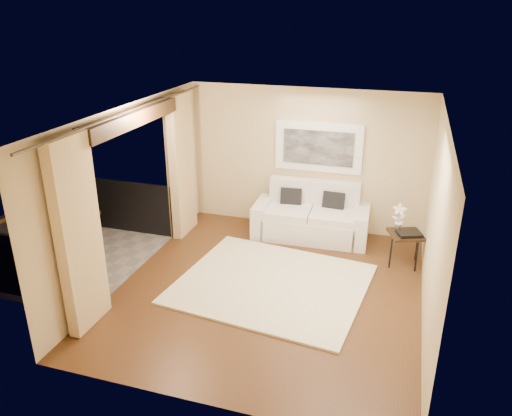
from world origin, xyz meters
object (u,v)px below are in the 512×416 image
at_px(sofa, 311,218).
at_px(orchid, 399,217).
at_px(balcony_chair_far, 85,213).
at_px(balcony_chair_near, 38,238).
at_px(side_table, 406,237).
at_px(bistro_table, 53,226).
at_px(ice_bucket, 46,213).

xyz_separation_m(sofa, orchid, (1.57, -0.49, 0.43)).
relative_size(sofa, balcony_chair_far, 2.21).
bearing_deg(orchid, balcony_chair_near, -158.92).
distance_m(side_table, orchid, 0.35).
relative_size(sofa, bistro_table, 2.43).
height_order(orchid, ice_bucket, ice_bucket).
relative_size(orchid, bistro_table, 0.50).
height_order(side_table, ice_bucket, ice_bucket).
distance_m(side_table, ice_bucket, 5.89).
height_order(sofa, balcony_chair_near, sofa).
bearing_deg(balcony_chair_near, sofa, 14.49).
bearing_deg(balcony_chair_near, orchid, 2.05).
relative_size(sofa, balcony_chair_near, 2.16).
bearing_deg(ice_bucket, side_table, 17.47).
xyz_separation_m(bistro_table, balcony_chair_far, (-0.17, 1.03, -0.20)).
xyz_separation_m(balcony_chair_far, ice_bucket, (-0.01, -0.95, 0.38)).
distance_m(balcony_chair_far, ice_bucket, 1.02).
xyz_separation_m(side_table, balcony_chair_far, (-5.60, -0.82, 0.06)).
relative_size(side_table, balcony_chair_far, 0.68).
bearing_deg(side_table, orchid, 133.37).
bearing_deg(sofa, bistro_table, -148.54).
bearing_deg(sofa, side_table, -22.72).
relative_size(balcony_chair_far, balcony_chair_near, 0.98).
xyz_separation_m(bistro_table, balcony_chair_near, (-0.23, -0.13, -0.19)).
distance_m(sofa, orchid, 1.70).
xyz_separation_m(orchid, balcony_chair_far, (-5.46, -0.96, -0.22)).
bearing_deg(orchid, side_table, -46.63).
distance_m(bistro_table, ice_bucket, 0.27).
distance_m(sofa, balcony_chair_near, 4.74).
distance_m(sofa, ice_bucket, 4.62).
bearing_deg(sofa, orchid, -19.62).
height_order(bistro_table, balcony_chair_near, balcony_chair_near).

